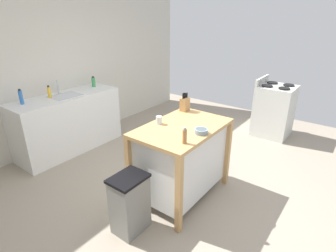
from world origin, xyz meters
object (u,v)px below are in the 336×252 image
Objects in this scene: bottle_spray_cleaner at (93,82)px; bottle_dish_soap at (21,97)px; drinking_cup at (159,120)px; kitchen_island at (182,157)px; knife_block at (185,104)px; pepper_grinder at (185,136)px; trash_bin at (130,204)px; sink_faucet at (58,87)px; stove at (274,110)px; bowl_ceramic_small at (201,131)px; bottle_hand_soap at (49,92)px.

bottle_dish_soap is at bearing 178.95° from bottle_spray_cleaner.
drinking_cup is at bearing -107.94° from bottle_spray_cleaner.
knife_block is (0.44, 0.26, 0.49)m from kitchen_island.
kitchen_island is 0.64m from pepper_grinder.
sink_faucet reaches higher than trash_bin.
stove is (2.46, -0.31, -0.05)m from kitchen_island.
kitchen_island is at bearing 80.96° from bowl_ceramic_small.
knife_block is 0.72m from bowl_ceramic_small.
sink_faucet is (0.71, 2.19, 0.70)m from trash_bin.
pepper_grinder is 2.50m from bottle_dish_soap.
bottle_spray_cleaner is (0.87, 2.45, -0.00)m from pepper_grinder.
bowl_ceramic_small is 0.65× the size of sink_faucet.
bottle_dish_soap is (-0.35, 2.47, 0.02)m from pepper_grinder.
pepper_grinder is 2.53m from sink_faucet.
bottle_hand_soap is at bearing 95.69° from bowl_ceramic_small.
sink_faucet is at bearing 72.09° from trash_bin.
knife_block is 1.38× the size of bottle_spray_cleaner.
bowl_ceramic_small is at bearing -84.31° from bottle_hand_soap.
stove is (1.93, -2.50, -0.53)m from bottle_spray_cleaner.
drinking_cup is at bearing 167.66° from stove.
sink_faucet is 1.24× the size of bottle_spray_cleaner.
sink_faucet is at bearing 20.77° from bottle_hand_soap.
trash_bin is 2.86× the size of sink_faucet.
kitchen_island is 6.52× the size of pepper_grinder.
bottle_spray_cleaner is (1.32, 2.12, 0.67)m from trash_bin.
trash_bin is at bearing -165.79° from drinking_cup.
stove is at bearing -1.05° from bowl_ceramic_small.
knife_block reaches higher than bowl_ceramic_small.
trash_bin is (-1.24, -0.19, -0.68)m from knife_block.
sink_faucet is (-0.53, 2.00, 0.02)m from knife_block.
kitchen_island is at bearing -87.65° from sink_faucet.
bowl_ceramic_small is 0.52m from drinking_cup.
pepper_grinder is at bearing -146.23° from knife_block.
knife_block is 2.07m from sink_faucet.
knife_block is 2.25m from bottle_dish_soap.
bowl_ceramic_small is at bearing -1.72° from pepper_grinder.
bottle_spray_cleaner is 0.17× the size of stove.
kitchen_island is 2.30m from bottle_spray_cleaner.
bottle_spray_cleaner is (0.52, 2.19, 0.48)m from kitchen_island.
bottle_spray_cleaner reaches higher than kitchen_island.
knife_block is at bearing 30.97° from kitchen_island.
trash_bin is 2.25m from bottle_dish_soap.
bowl_ceramic_small is at bearing -83.11° from drinking_cup.
stove is at bearing -52.33° from bottle_spray_cleaner.
sink_faucet reaches higher than stove.
bottle_spray_cleaner is (0.57, 2.46, 0.05)m from bowl_ceramic_small.
trash_bin is 2.28m from bottle_hand_soap.
trash_bin is 2.94× the size of bottle_dish_soap.
bottle_hand_soap is at bearing 76.37° from trash_bin.
stove reaches higher than kitchen_island.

